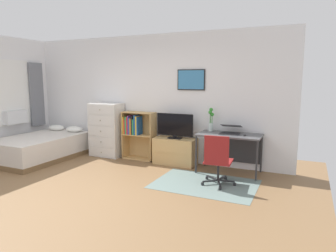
{
  "coord_description": "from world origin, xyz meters",
  "views": [
    {
      "loc": [
        3.19,
        -3.5,
        1.76
      ],
      "look_at": [
        0.88,
        1.5,
        0.91
      ],
      "focal_mm": 32.61,
      "sensor_mm": 36.0,
      "label": 1
    }
  ],
  "objects": [
    {
      "name": "office_chair",
      "position": [
        1.89,
        1.26,
        0.46
      ],
      "size": [
        0.57,
        0.58,
        0.86
      ],
      "rotation": [
        0.0,
        0.0,
        0.09
      ],
      "color": "#232326",
      "rests_on": "ground_plane"
    },
    {
      "name": "bookshelf",
      "position": [
        -0.22,
        2.22,
        0.63
      ],
      "size": [
        0.73,
        0.3,
        1.05
      ],
      "color": "tan",
      "rests_on": "ground_plane"
    },
    {
      "name": "ground_plane",
      "position": [
        0.0,
        0.0,
        0.0
      ],
      "size": [
        7.2,
        7.2,
        0.0
      ],
      "primitive_type": "plane",
      "color": "brown"
    },
    {
      "name": "desk",
      "position": [
        1.88,
        2.14,
        0.61
      ],
      "size": [
        1.17,
        0.62,
        0.74
      ],
      "color": "#4C4C4F",
      "rests_on": "ground_plane"
    },
    {
      "name": "television",
      "position": [
        0.73,
        2.15,
        0.8
      ],
      "size": [
        0.79,
        0.16,
        0.51
      ],
      "color": "black",
      "rests_on": "tv_stand"
    },
    {
      "name": "laptop",
      "position": [
        1.88,
        2.16,
        0.81
      ],
      "size": [
        0.4,
        0.43,
        0.17
      ],
      "rotation": [
        0.0,
        0.0,
        0.05
      ],
      "color": "#333338",
      "rests_on": "desk"
    },
    {
      "name": "area_rug",
      "position": [
        1.68,
        1.25,
        0.0
      ],
      "size": [
        1.7,
        1.2,
        0.01
      ],
      "primitive_type": "cube",
      "color": "slate",
      "rests_on": "ground_plane"
    },
    {
      "name": "computer_mouse",
      "position": [
        2.17,
        2.01,
        0.76
      ],
      "size": [
        0.06,
        0.1,
        0.03
      ],
      "primitive_type": "ellipsoid",
      "color": "#262628",
      "rests_on": "desk"
    },
    {
      "name": "bamboo_vase",
      "position": [
        1.46,
        2.26,
        0.95
      ],
      "size": [
        0.11,
        0.09,
        0.46
      ],
      "color": "silver",
      "rests_on": "desk"
    },
    {
      "name": "tv_stand",
      "position": [
        0.73,
        2.17,
        0.27
      ],
      "size": [
        0.87,
        0.41,
        0.55
      ],
      "color": "tan",
      "rests_on": "ground_plane"
    },
    {
      "name": "bed",
      "position": [
        -2.17,
        1.35,
        0.26
      ],
      "size": [
        1.3,
        2.05,
        0.64
      ],
      "rotation": [
        0.0,
        0.0,
        0.0
      ],
      "color": "brown",
      "rests_on": "ground_plane"
    },
    {
      "name": "wall_back_with_posters",
      "position": [
        0.01,
        2.43,
        1.35
      ],
      "size": [
        6.12,
        0.09,
        2.7
      ],
      "color": "white",
      "rests_on": "ground_plane"
    },
    {
      "name": "dresser",
      "position": [
        -0.98,
        2.15,
        0.61
      ],
      "size": [
        0.73,
        0.46,
        1.22
      ],
      "color": "silver",
      "rests_on": "ground_plane"
    }
  ]
}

